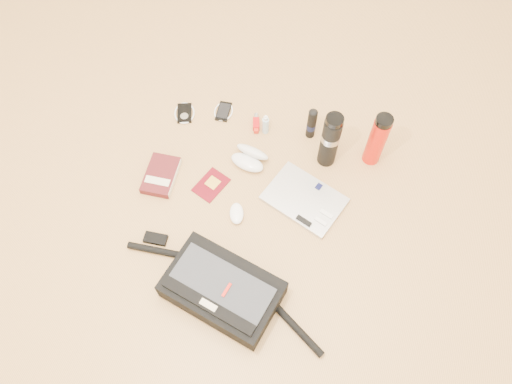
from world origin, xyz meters
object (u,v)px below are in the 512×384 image
thermos_black (330,140)px  book (161,175)px  laptop (304,199)px  messenger_bag (222,289)px  thermos_red (377,140)px

thermos_black → book: bearing=-153.5°
thermos_black → laptop: bearing=-97.8°
messenger_bag → book: size_ratio=4.14×
messenger_bag → thermos_black: bearing=84.0°
book → thermos_black: (0.63, 0.31, 0.13)m
messenger_bag → laptop: size_ratio=2.34×
messenger_bag → book: (-0.42, 0.38, -0.04)m
messenger_bag → laptop: messenger_bag is taller
laptop → book: (-0.60, -0.09, 0.01)m
messenger_bag → thermos_red: 0.86m
laptop → thermos_red: bearing=71.3°
book → thermos_red: (0.81, 0.38, 0.12)m
laptop → book: 0.60m
book → thermos_red: bearing=18.8°
messenger_bag → thermos_red: thermos_red is taller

